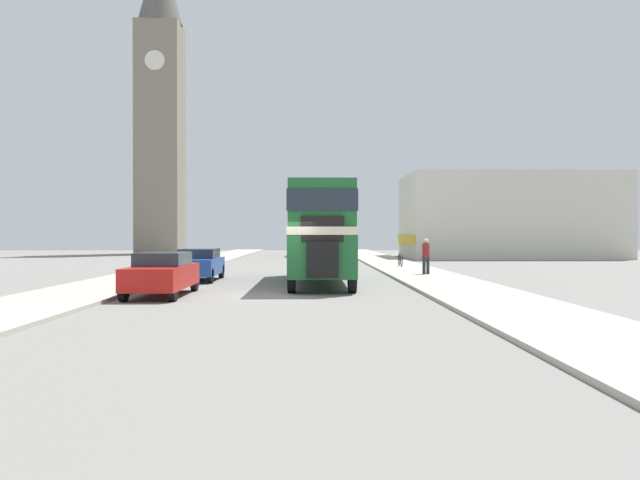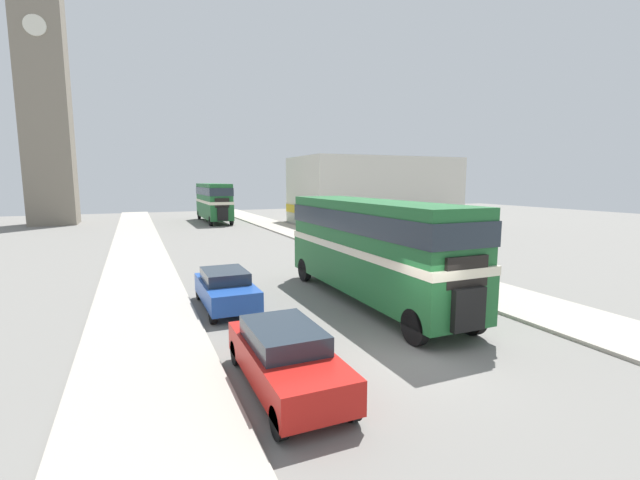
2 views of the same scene
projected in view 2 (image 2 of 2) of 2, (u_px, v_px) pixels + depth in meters
ground_plane at (416, 357)px, 11.65m from camera, size 120.00×120.00×0.00m
sidewalk_right at (583, 322)px, 14.31m from camera, size 3.50×120.00×0.12m
sidewalk_left at (151, 407)px, 8.97m from camera, size 3.50×120.00×0.12m
double_decker_bus at (371, 242)px, 16.64m from camera, size 2.44×10.87×4.01m
bus_distant at (214, 199)px, 49.14m from camera, size 2.50×10.64×4.41m
car_parked_near at (286, 357)px, 9.83m from camera, size 1.72×4.44×1.46m
car_parked_mid at (226, 288)px, 16.09m from camera, size 1.75×4.11×1.43m
pedestrian_walking at (418, 251)px, 22.58m from camera, size 0.35×0.35×1.74m
bicycle_on_pavement at (349, 243)px, 29.57m from camera, size 0.05×1.76×0.78m
church_tower at (42, 64)px, 44.66m from camera, size 4.77×4.77×33.14m
shop_building_block at (374, 190)px, 49.31m from camera, size 18.21×9.81×7.34m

